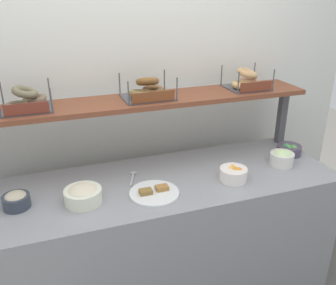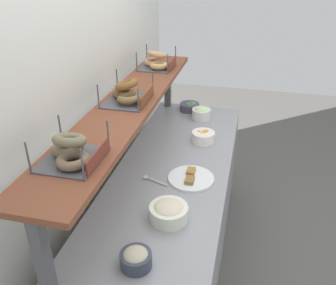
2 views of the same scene
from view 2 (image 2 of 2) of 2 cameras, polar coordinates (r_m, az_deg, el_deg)
name	(u,v)px [view 2 (image 2 of 2)]	position (r m, az deg, el deg)	size (l,w,h in m)	color
ground_plane	(172,267)	(2.81, 0.58, -19.08)	(8.00, 8.00, 0.00)	#595651
back_wall	(85,110)	(2.26, -13.03, 5.03)	(3.34, 0.06, 2.40)	silver
deli_counter	(172,222)	(2.51, 0.63, -12.52)	(2.14, 0.70, 0.85)	gray
shelf_riser_left	(43,258)	(1.49, -19.25, -16.86)	(0.05, 0.05, 0.40)	#4C4C51
shelf_riser_right	(168,84)	(3.11, -0.02, 9.29)	(0.05, 0.05, 0.40)	#4C4C51
upper_shelf	(128,104)	(2.13, -6.38, 6.04)	(2.10, 0.32, 0.03)	brown
bowl_tuna_salad	(136,258)	(1.63, -5.12, -17.82)	(0.14, 0.14, 0.09)	#333A47
bowl_scallion_spread	(201,113)	(2.92, 5.29, 4.70)	(0.15, 0.15, 0.11)	white
bowl_fruit_salad	(203,137)	(2.57, 5.60, 0.95)	(0.16, 0.16, 0.09)	white
bowl_veggie_mix	(190,107)	(3.07, 3.46, 5.69)	(0.16, 0.16, 0.08)	#4B4156
bowl_potato_salad	(169,211)	(1.85, 0.11, -10.87)	(0.20, 0.20, 0.10)	silver
serving_plate_white	(191,178)	(2.16, 3.65, -5.65)	(0.28, 0.28, 0.04)	white
serving_spoon_near_plate	(151,179)	(2.16, -2.78, -5.80)	(0.08, 0.17, 0.01)	#B7B7BC
bagel_basket_poppy	(72,151)	(1.55, -15.04, -1.30)	(0.27, 0.25, 0.14)	#4C4C51
bagel_basket_cinnamon_raisin	(128,94)	(2.12, -6.44, 7.72)	(0.30, 0.26, 0.14)	#4C4C51
bagel_basket_sesame	(157,62)	(2.74, -1.76, 12.68)	(0.28, 0.26, 0.14)	#4C4C51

